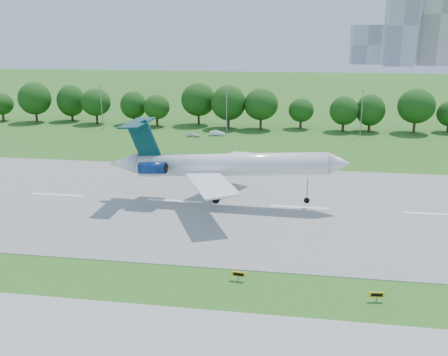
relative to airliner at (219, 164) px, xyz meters
The scene contains 10 objects.
ground 28.80m from the airliner, 63.10° to the right, with size 600.00×600.00×0.00m, color #30651A.
runway 14.25m from the airliner, ahead, with size 400.00×45.00×0.08m, color gray.
tree_line 68.17m from the airliner, 79.27° to the left, with size 288.40×8.40×10.40m.
light_poles 57.88m from the airliner, 79.86° to the left, with size 175.90×0.25×12.19m.
skyline 383.36m from the airliner, 72.85° to the left, with size 127.00×52.00×80.00m.
airliner is the anchor object (origin of this frame).
taxi_sign_centre 26.44m from the airliner, 75.96° to the right, with size 1.55×0.37×1.08m.
taxi_sign_right 34.68m from the airliner, 52.89° to the right, with size 1.51×0.33×1.06m.
service_vehicle_a 54.65m from the airliner, 99.95° to the left, with size 1.41×4.05×1.33m, color white.
service_vehicle_b 53.52m from the airliner, 106.52° to the left, with size 1.28×3.19×1.09m, color silver.
Camera 1 is at (-0.46, -49.03, 26.25)m, focal length 40.00 mm.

